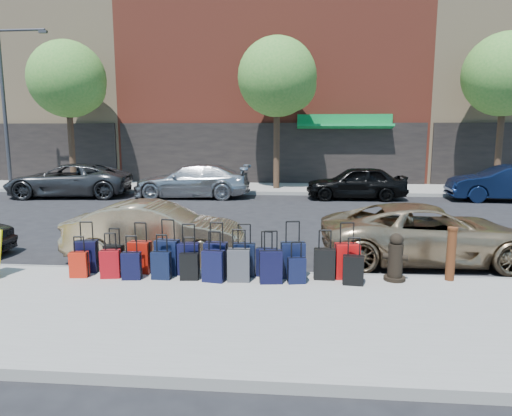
# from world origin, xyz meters

# --- Properties ---
(ground) EXTENTS (120.00, 120.00, 0.00)m
(ground) POSITION_xyz_m (0.00, 0.00, 0.00)
(ground) COLOR black
(ground) RESTS_ON ground
(sidewalk_near) EXTENTS (60.00, 4.00, 0.15)m
(sidewalk_near) POSITION_xyz_m (0.00, -6.50, 0.07)
(sidewalk_near) COLOR gray
(sidewalk_near) RESTS_ON ground
(sidewalk_far) EXTENTS (60.00, 4.00, 0.15)m
(sidewalk_far) POSITION_xyz_m (0.00, 10.00, 0.07)
(sidewalk_far) COLOR gray
(sidewalk_far) RESTS_ON ground
(curb_near) EXTENTS (60.00, 0.08, 0.15)m
(curb_near) POSITION_xyz_m (0.00, -4.48, 0.07)
(curb_near) COLOR gray
(curb_near) RESTS_ON ground
(curb_far) EXTENTS (60.00, 0.08, 0.15)m
(curb_far) POSITION_xyz_m (0.00, 7.98, 0.07)
(curb_far) COLOR gray
(curb_far) RESTS_ON ground
(building_left) EXTENTS (15.00, 12.12, 16.00)m
(building_left) POSITION_xyz_m (-16.00, 17.98, 7.98)
(building_left) COLOR tan
(building_left) RESTS_ON ground
(building_center) EXTENTS (17.00, 12.85, 20.00)m
(building_center) POSITION_xyz_m (0.00, 17.99, 9.98)
(building_center) COLOR maroon
(building_center) RESTS_ON ground
(tree_left) EXTENTS (3.80, 3.80, 7.27)m
(tree_left) POSITION_xyz_m (-9.86, 9.50, 5.41)
(tree_left) COLOR black
(tree_left) RESTS_ON sidewalk_far
(tree_center) EXTENTS (3.80, 3.80, 7.27)m
(tree_center) POSITION_xyz_m (0.64, 9.50, 5.41)
(tree_center) COLOR black
(tree_center) RESTS_ON sidewalk_far
(tree_right) EXTENTS (3.80, 3.80, 7.27)m
(tree_right) POSITION_xyz_m (11.14, 9.50, 5.41)
(tree_right) COLOR black
(tree_right) RESTS_ON sidewalk_far
(streetlight) EXTENTS (2.59, 0.18, 8.00)m
(streetlight) POSITION_xyz_m (-12.80, 8.80, 4.66)
(streetlight) COLOR #333338
(streetlight) RESTS_ON sidewalk_far
(suitcase_front_0) EXTENTS (0.44, 0.27, 1.00)m
(suitcase_front_0) POSITION_xyz_m (-2.57, -4.80, 0.46)
(suitcase_front_0) COLOR black
(suitcase_front_0) RESTS_ON sidewalk_near
(suitcase_front_1) EXTENTS (0.37, 0.21, 0.87)m
(suitcase_front_1) POSITION_xyz_m (-2.03, -4.77, 0.42)
(suitcase_front_1) COLOR black
(suitcase_front_1) RESTS_ON sidewalk_near
(suitcase_front_2) EXTENTS (0.43, 0.26, 0.99)m
(suitcase_front_2) POSITION_xyz_m (-1.51, -4.76, 0.46)
(suitcase_front_2) COLOR maroon
(suitcase_front_2) RESTS_ON sidewalk_near
(suitcase_front_3) EXTENTS (0.47, 0.30, 1.06)m
(suitcase_front_3) POSITION_xyz_m (-0.96, -4.78, 0.48)
(suitcase_front_3) COLOR black
(suitcase_front_3) RESTS_ON sidewalk_near
(suitcase_front_4) EXTENTS (0.42, 0.26, 0.98)m
(suitcase_front_4) POSITION_xyz_m (-0.55, -4.77, 0.46)
(suitcase_front_4) COLOR black
(suitcase_front_4) RESTS_ON sidewalk_near
(suitcase_front_5) EXTENTS (0.45, 0.27, 1.03)m
(suitcase_front_5) POSITION_xyz_m (-0.01, -4.81, 0.47)
(suitcase_front_5) COLOR black
(suitcase_front_5) RESTS_ON sidewalk_near
(suitcase_front_6) EXTENTS (0.42, 0.24, 1.00)m
(suitcase_front_6) POSITION_xyz_m (0.52, -4.78, 0.46)
(suitcase_front_6) COLOR black
(suitcase_front_6) RESTS_ON sidewalk_near
(suitcase_front_7) EXTENTS (0.38, 0.25, 0.87)m
(suitcase_front_7) POSITION_xyz_m (0.94, -4.76, 0.42)
(suitcase_front_7) COLOR black
(suitcase_front_7) RESTS_ON sidewalk_near
(suitcase_front_8) EXTENTS (0.48, 0.31, 1.07)m
(suitcase_front_8) POSITION_xyz_m (1.45, -4.79, 0.49)
(suitcase_front_8) COLOR black
(suitcase_front_8) RESTS_ON sidewalk_near
(suitcase_front_9) EXTENTS (0.39, 0.22, 0.93)m
(suitcase_front_9) POSITION_xyz_m (2.03, -4.85, 0.44)
(suitcase_front_9) COLOR black
(suitcase_front_9) RESTS_ON sidewalk_near
(suitcase_front_10) EXTENTS (0.46, 0.29, 1.06)m
(suitcase_front_10) POSITION_xyz_m (2.46, -4.76, 0.48)
(suitcase_front_10) COLOR #B10B0C
(suitcase_front_10) RESTS_ON sidewalk_near
(suitcase_back_0) EXTENTS (0.34, 0.22, 0.78)m
(suitcase_back_0) POSITION_xyz_m (-2.57, -5.13, 0.39)
(suitcase_back_0) COLOR #B41C0B
(suitcase_back_0) RESTS_ON sidewalk_near
(suitcase_back_1) EXTENTS (0.38, 0.26, 0.85)m
(suitcase_back_1) POSITION_xyz_m (-1.96, -5.11, 0.42)
(suitcase_back_1) COLOR maroon
(suitcase_back_1) RESTS_ON sidewalk_near
(suitcase_back_2) EXTENTS (0.36, 0.24, 0.82)m
(suitcase_back_2) POSITION_xyz_m (-1.54, -5.17, 0.41)
(suitcase_back_2) COLOR black
(suitcase_back_2) RESTS_ON sidewalk_near
(suitcase_back_3) EXTENTS (0.36, 0.21, 0.84)m
(suitcase_back_3) POSITION_xyz_m (-0.99, -5.10, 0.41)
(suitcase_back_3) COLOR black
(suitcase_back_3) RESTS_ON sidewalk_near
(suitcase_back_4) EXTENTS (0.35, 0.22, 0.80)m
(suitcase_back_4) POSITION_xyz_m (-0.46, -5.10, 0.40)
(suitcase_back_4) COLOR black
(suitcase_back_4) RESTS_ON sidewalk_near
(suitcase_back_5) EXTENTS (0.42, 0.29, 0.93)m
(suitcase_back_5) POSITION_xyz_m (0.01, -5.16, 0.44)
(suitcase_back_5) COLOR black
(suitcase_back_5) RESTS_ON sidewalk_near
(suitcase_back_6) EXTENTS (0.41, 0.25, 0.96)m
(suitcase_back_6) POSITION_xyz_m (0.46, -5.10, 0.45)
(suitcase_back_6) COLOR #39393E
(suitcase_back_6) RESTS_ON sidewalk_near
(suitcase_back_7) EXTENTS (0.43, 0.28, 0.96)m
(suitcase_back_7) POSITION_xyz_m (1.05, -5.15, 0.45)
(suitcase_back_7) COLOR black
(suitcase_back_7) RESTS_ON sidewalk_near
(suitcase_back_8) EXTENTS (0.35, 0.24, 0.76)m
(suitcase_back_8) POSITION_xyz_m (1.52, -5.12, 0.39)
(suitcase_back_8) COLOR black
(suitcase_back_8) RESTS_ON sidewalk_near
(suitcase_back_10) EXTENTS (0.38, 0.25, 0.86)m
(suitcase_back_10) POSITION_xyz_m (2.53, -5.11, 0.42)
(suitcase_back_10) COLOR black
(suitcase_back_10) RESTS_ON sidewalk_near
(fire_hydrant) EXTENTS (0.46, 0.40, 0.89)m
(fire_hydrant) POSITION_xyz_m (3.33, -4.80, 0.56)
(fire_hydrant) COLOR black
(fire_hydrant) RESTS_ON sidewalk_near
(bollard) EXTENTS (0.18, 0.18, 0.99)m
(bollard) POSITION_xyz_m (4.34, -4.71, 0.66)
(bollard) COLOR #38190C
(bollard) RESTS_ON sidewalk_near
(car_near_1) EXTENTS (3.98, 1.50, 1.30)m
(car_near_1) POSITION_xyz_m (-1.65, -3.25, 0.65)
(car_near_1) COLOR tan
(car_near_1) RESTS_ON ground
(car_near_2) EXTENTS (4.73, 2.32, 1.29)m
(car_near_2) POSITION_xyz_m (4.41, -2.97, 0.65)
(car_near_2) COLOR #9D8260
(car_near_2) RESTS_ON ground
(car_far_0) EXTENTS (5.66, 3.08, 1.50)m
(car_far_0) POSITION_xyz_m (-8.73, 6.54, 0.75)
(car_far_0) COLOR #363639
(car_far_0) RESTS_ON ground
(car_far_1) EXTENTS (5.23, 2.25, 1.50)m
(car_far_1) POSITION_xyz_m (-3.14, 6.79, 0.75)
(car_far_1) COLOR #B0B2B7
(car_far_1) RESTS_ON ground
(car_far_2) EXTENTS (4.28, 1.74, 1.45)m
(car_far_2) POSITION_xyz_m (4.07, 6.89, 0.73)
(car_far_2) COLOR black
(car_far_2) RESTS_ON ground
(car_far_3) EXTENTS (4.77, 1.93, 1.54)m
(car_far_3) POSITION_xyz_m (10.31, 6.82, 0.77)
(car_far_3) COLOR #0B1733
(car_far_3) RESTS_ON ground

